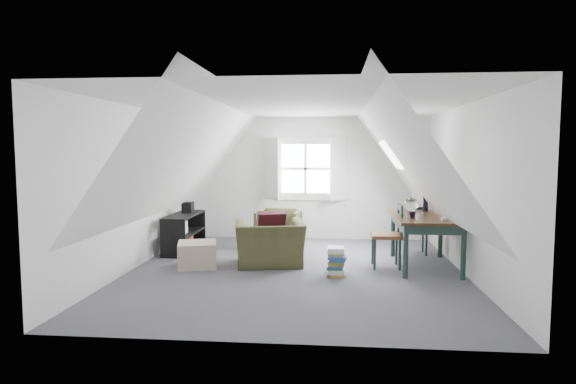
# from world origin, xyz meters

# --- Properties ---
(floor) EXTENTS (5.50, 5.50, 0.00)m
(floor) POSITION_xyz_m (0.00, 0.00, 0.00)
(floor) COLOR #4F4E54
(floor) RESTS_ON ground
(ceiling) EXTENTS (5.50, 5.50, 0.00)m
(ceiling) POSITION_xyz_m (0.00, 0.00, 2.50)
(ceiling) COLOR white
(ceiling) RESTS_ON wall_back
(wall_back) EXTENTS (5.00, 0.00, 5.00)m
(wall_back) POSITION_xyz_m (0.00, 2.75, 1.25)
(wall_back) COLOR silver
(wall_back) RESTS_ON ground
(wall_front) EXTENTS (5.00, 0.00, 5.00)m
(wall_front) POSITION_xyz_m (0.00, -2.75, 1.25)
(wall_front) COLOR silver
(wall_front) RESTS_ON ground
(wall_left) EXTENTS (0.00, 5.50, 5.50)m
(wall_left) POSITION_xyz_m (-2.50, 0.00, 1.25)
(wall_left) COLOR silver
(wall_left) RESTS_ON ground
(wall_right) EXTENTS (0.00, 5.50, 5.50)m
(wall_right) POSITION_xyz_m (2.50, 0.00, 1.25)
(wall_right) COLOR silver
(wall_right) RESTS_ON ground
(slope_left) EXTENTS (3.19, 5.50, 4.48)m
(slope_left) POSITION_xyz_m (-1.55, 0.00, 1.78)
(slope_left) COLOR white
(slope_left) RESTS_ON wall_left
(slope_right) EXTENTS (3.19, 5.50, 4.48)m
(slope_right) POSITION_xyz_m (1.55, 0.00, 1.78)
(slope_right) COLOR white
(slope_right) RESTS_ON wall_right
(dormer_window) EXTENTS (1.71, 0.35, 1.30)m
(dormer_window) POSITION_xyz_m (0.00, 2.68, 1.45)
(dormer_window) COLOR white
(dormer_window) RESTS_ON wall_back
(skylight) EXTENTS (0.35, 0.75, 0.47)m
(skylight) POSITION_xyz_m (1.55, 1.30, 1.75)
(skylight) COLOR white
(skylight) RESTS_ON slope_right
(armchair_near) EXTENTS (1.23, 1.12, 0.70)m
(armchair_near) POSITION_xyz_m (-0.44, 0.37, 0.00)
(armchair_near) COLOR #404223
(armchair_near) RESTS_ON floor
(armchair_far) EXTENTS (0.84, 0.86, 0.73)m
(armchair_far) POSITION_xyz_m (-0.45, 1.72, 0.00)
(armchair_far) COLOR #404223
(armchair_far) RESTS_ON floor
(throw_pillow) EXTENTS (0.52, 0.41, 0.47)m
(throw_pillow) POSITION_xyz_m (-0.44, 0.52, 0.61)
(throw_pillow) COLOR #3B1017
(throw_pillow) RESTS_ON armchair_near
(ottoman) EXTENTS (0.71, 0.71, 0.39)m
(ottoman) POSITION_xyz_m (-1.56, 0.15, 0.19)
(ottoman) COLOR tan
(ottoman) RESTS_ON floor
(dining_table) EXTENTS (0.97, 1.62, 0.81)m
(dining_table) POSITION_xyz_m (2.00, 0.46, 0.70)
(dining_table) COLOR #321D0D
(dining_table) RESTS_ON floor
(demijohn) EXTENTS (0.23, 0.23, 0.33)m
(demijohn) POSITION_xyz_m (1.85, 0.91, 0.95)
(demijohn) COLOR silver
(demijohn) RESTS_ON dining_table
(vase_twigs) EXTENTS (0.08, 0.09, 0.66)m
(vase_twigs) POSITION_xyz_m (2.10, 1.01, 0.96)
(vase_twigs) COLOR black
(vase_twigs) RESTS_ON dining_table
(cup) EXTENTS (0.10, 0.10, 0.09)m
(cup) POSITION_xyz_m (1.75, 0.16, 0.81)
(cup) COLOR black
(cup) RESTS_ON dining_table
(paper_box) EXTENTS (0.12, 0.09, 0.04)m
(paper_box) POSITION_xyz_m (2.20, 0.01, 0.83)
(paper_box) COLOR white
(paper_box) RESTS_ON dining_table
(dining_chair_far) EXTENTS (0.40, 0.40, 0.86)m
(dining_chair_far) POSITION_xyz_m (2.02, 1.39, 0.45)
(dining_chair_far) COLOR brown
(dining_chair_far) RESTS_ON floor
(dining_chair_near) EXTENTS (0.47, 0.47, 0.99)m
(dining_chair_near) POSITION_xyz_m (1.43, 0.39, 0.52)
(dining_chair_near) COLOR brown
(dining_chair_near) RESTS_ON floor
(media_shelf) EXTENTS (0.44, 1.31, 0.67)m
(media_shelf) POSITION_xyz_m (-2.13, 1.27, 0.30)
(media_shelf) COLOR black
(media_shelf) RESTS_ON floor
(electronics_box) EXTENTS (0.20, 0.26, 0.20)m
(electronics_box) POSITION_xyz_m (-2.13, 1.57, 0.76)
(electronics_box) COLOR black
(electronics_box) RESTS_ON media_shelf
(magazine_stack) EXTENTS (0.31, 0.37, 0.41)m
(magazine_stack) POSITION_xyz_m (0.61, -0.20, 0.21)
(magazine_stack) COLOR #B29933
(magazine_stack) RESTS_ON floor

